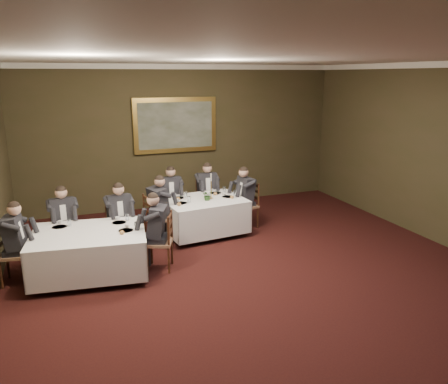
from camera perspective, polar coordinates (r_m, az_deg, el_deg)
ground at (r=7.04m, az=6.24°, el=-12.56°), size 10.00×10.00×0.00m
ceiling at (r=6.25m, az=7.19°, el=17.23°), size 8.00×10.00×0.10m
back_wall at (r=11.03m, az=-5.28°, el=7.16°), size 8.00×0.10×3.50m
crown_molding at (r=6.25m, az=7.17°, el=16.68°), size 8.00×10.00×0.12m
table_main at (r=9.12m, az=-2.62°, el=-2.85°), size 1.75×1.41×0.67m
table_second at (r=7.61m, az=-17.14°, el=-7.26°), size 1.99×1.61×0.67m
chair_main_backleft at (r=9.76m, az=-6.93°, el=-2.76°), size 0.45×0.44×1.00m
diner_main_backleft at (r=9.68m, az=-6.96°, el=-1.50°), size 0.43×0.49×1.35m
chair_main_backright at (r=10.07m, az=-2.28°, el=-2.10°), size 0.47×0.45×1.00m
diner_main_backright at (r=9.99m, az=-2.28°, el=-0.87°), size 0.44×0.50×1.35m
chair_main_endleft at (r=8.83m, az=-8.69°, el=-4.76°), size 0.53×0.55×1.00m
diner_main_endleft at (r=8.76m, az=-8.69°, el=-3.34°), size 0.58×0.53×1.35m
chair_main_endright at (r=9.62m, az=2.98°, el=-2.94°), size 0.47×0.49×1.00m
diner_main_endright at (r=9.54m, az=2.93°, el=-1.64°), size 0.53×0.46×1.35m
chair_sec_backleft at (r=8.59m, az=-19.98°, el=-6.09°), size 0.47×0.45×1.00m
diner_sec_backleft at (r=8.51m, az=-20.11°, el=-4.68°), size 0.44×0.51×1.35m
chair_sec_backright at (r=8.52m, az=-13.38°, el=-5.75°), size 0.48×0.47×1.00m
diner_sec_backright at (r=8.43m, az=-13.46°, el=-4.33°), size 0.45×0.52×1.35m
chair_sec_endright at (r=7.66m, az=-8.29°, el=-7.90°), size 0.55×0.56×1.00m
diner_sec_endright at (r=7.58m, az=-8.44°, el=-6.30°), size 0.59×0.55×1.35m
chair_sec_endleft at (r=7.85m, az=-25.60°, el=-8.71°), size 0.49×0.51×1.00m
diner_sec_endleft at (r=7.77m, az=-25.70°, el=-7.16°), size 0.54×0.48×1.35m
centerpiece at (r=8.93m, az=-2.19°, el=-0.34°), size 0.26×0.24×0.23m
candlestick at (r=9.03m, az=-1.69°, el=0.38°), size 0.08×0.08×0.55m
place_setting_table_main at (r=9.21m, az=-5.72°, el=-0.49°), size 0.33×0.31×0.14m
place_setting_table_second at (r=7.93m, az=-20.35°, el=-3.96°), size 0.33×0.32×0.14m
painting at (r=10.87m, az=-6.36°, el=8.67°), size 2.07×0.09×1.34m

